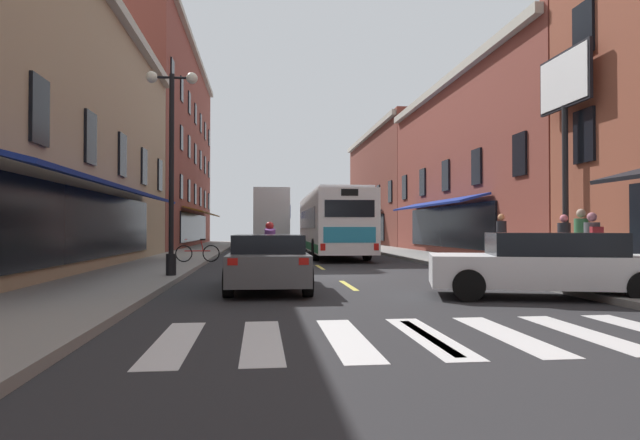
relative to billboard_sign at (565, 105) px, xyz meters
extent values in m
cube|color=#28282B|center=(-7.05, 1.51, -5.28)|extent=(34.80, 80.00, 0.10)
cube|color=#DBCC4C|center=(-7.05, -8.49, -5.23)|extent=(0.14, 2.40, 0.01)
cube|color=#DBCC4C|center=(-7.05, -1.99, -5.23)|extent=(0.14, 2.40, 0.01)
cube|color=#DBCC4C|center=(-7.05, 4.51, -5.23)|extent=(0.14, 2.40, 0.01)
cube|color=#DBCC4C|center=(-7.05, 11.01, -5.23)|extent=(0.14, 2.40, 0.01)
cube|color=#DBCC4C|center=(-7.05, 17.51, -5.23)|extent=(0.14, 2.40, 0.01)
cube|color=#DBCC4C|center=(-7.05, 24.01, -5.23)|extent=(0.14, 2.40, 0.01)
cube|color=#DBCC4C|center=(-7.05, 30.51, -5.23)|extent=(0.14, 2.40, 0.01)
cube|color=#DBCC4C|center=(-7.05, 37.01, -5.23)|extent=(0.14, 2.40, 0.01)
cube|color=silver|center=(-10.35, -8.49, -5.23)|extent=(0.50, 2.80, 0.01)
cube|color=silver|center=(-9.25, -8.49, -5.23)|extent=(0.50, 2.80, 0.01)
cube|color=silver|center=(-8.15, -8.49, -5.23)|extent=(0.50, 2.80, 0.01)
cube|color=silver|center=(-7.05, -8.49, -5.23)|extent=(0.50, 2.80, 0.01)
cube|color=silver|center=(-5.95, -8.49, -5.23)|extent=(0.50, 2.80, 0.01)
cube|color=silver|center=(-4.85, -8.49, -5.23)|extent=(0.50, 2.80, 0.01)
cube|color=gray|center=(-12.95, 1.51, -5.16)|extent=(3.00, 80.00, 0.14)
cube|color=gray|center=(-1.15, 1.51, -5.16)|extent=(3.00, 80.00, 0.14)
cube|color=black|center=(-14.41, 1.51, -3.68)|extent=(0.10, 16.00, 2.10)
cube|color=navy|center=(-13.70, 1.51, -2.48)|extent=(1.38, 14.93, 0.44)
cube|color=black|center=(-14.41, -2.30, -1.03)|extent=(0.10, 1.00, 1.60)
cube|color=black|center=(-14.41, 1.51, -1.03)|extent=(0.10, 1.00, 1.60)
cube|color=black|center=(-14.41, 5.32, -1.03)|extent=(0.10, 1.00, 1.60)
cube|color=black|center=(-14.41, 9.13, -1.03)|extent=(0.10, 1.00, 1.60)
cube|color=black|center=(-14.41, 12.94, -1.03)|extent=(0.10, 1.00, 1.60)
cube|color=brown|center=(-18.45, 28.17, 2.60)|extent=(8.00, 26.57, 15.67)
cube|color=#B2AD9E|center=(-14.35, 28.17, 10.09)|extent=(0.44, 26.07, 0.40)
cube|color=black|center=(-14.41, 28.17, -3.68)|extent=(0.10, 16.00, 2.10)
cube|color=brown|center=(-13.70, 28.17, -2.48)|extent=(1.38, 14.93, 0.44)
cube|color=black|center=(-14.41, 16.75, -1.03)|extent=(0.10, 1.00, 1.60)
cube|color=black|center=(-14.41, 20.55, -1.03)|extent=(0.10, 1.00, 1.60)
cube|color=black|center=(-14.41, 24.36, -1.03)|extent=(0.10, 1.00, 1.60)
cube|color=black|center=(-14.41, 28.17, -1.03)|extent=(0.10, 1.00, 1.60)
cube|color=black|center=(-14.41, 31.98, -1.03)|extent=(0.10, 1.00, 1.60)
cube|color=black|center=(-14.41, 35.79, -1.03)|extent=(0.10, 1.00, 1.60)
cube|color=black|center=(-14.41, 39.60, -1.03)|extent=(0.10, 1.00, 1.60)
cube|color=black|center=(-14.41, 16.75, 2.17)|extent=(0.10, 1.00, 1.60)
cube|color=black|center=(-14.41, 20.55, 2.17)|extent=(0.10, 1.00, 1.60)
cube|color=black|center=(-14.41, 24.36, 2.17)|extent=(0.10, 1.00, 1.60)
cube|color=black|center=(-14.41, 28.17, 2.17)|extent=(0.10, 1.00, 1.60)
cube|color=black|center=(-14.41, 31.98, 2.17)|extent=(0.10, 1.00, 1.60)
cube|color=black|center=(-14.41, 35.79, 2.17)|extent=(0.10, 1.00, 1.60)
cube|color=black|center=(-14.41, 39.60, 2.17)|extent=(0.10, 1.00, 1.60)
cube|color=black|center=(-14.41, 16.75, 5.37)|extent=(0.10, 1.00, 1.60)
cube|color=black|center=(-14.41, 20.55, 5.37)|extent=(0.10, 1.00, 1.60)
cube|color=black|center=(-14.41, 24.36, 5.37)|extent=(0.10, 1.00, 1.60)
cube|color=black|center=(-14.41, 28.17, 5.37)|extent=(0.10, 1.00, 1.60)
cube|color=black|center=(-14.41, 31.98, 5.37)|extent=(0.10, 1.00, 1.60)
cube|color=black|center=(-14.41, 35.79, 5.37)|extent=(0.10, 1.00, 1.60)
cube|color=black|center=(-14.41, 39.60, 5.37)|extent=(0.10, 1.00, 1.60)
cube|color=black|center=(0.31, -0.49, -1.03)|extent=(0.10, 1.00, 1.60)
cube|color=black|center=(0.31, -0.49, 2.17)|extent=(0.10, 1.00, 1.60)
cube|color=brown|center=(4.35, 11.51, -0.55)|extent=(8.00, 19.90, 9.36)
cube|color=#B2AD9E|center=(0.25, 11.51, 3.78)|extent=(0.44, 19.40, 0.40)
cube|color=black|center=(0.31, 11.51, -3.68)|extent=(0.10, 12.00, 2.10)
cube|color=navy|center=(-0.40, 11.51, -2.48)|extent=(1.38, 11.20, 0.44)
cube|color=black|center=(0.31, 3.51, -1.03)|extent=(0.10, 1.00, 1.60)
cube|color=black|center=(0.31, 7.51, -1.03)|extent=(0.10, 1.00, 1.60)
cube|color=black|center=(0.31, 11.51, -1.03)|extent=(0.10, 1.00, 1.60)
cube|color=black|center=(0.31, 15.51, -1.03)|extent=(0.10, 1.00, 1.60)
cube|color=black|center=(0.31, 19.51, -1.03)|extent=(0.10, 1.00, 1.60)
cube|color=brown|center=(4.35, 31.51, -0.17)|extent=(8.00, 19.90, 10.12)
cube|color=#B2AD9E|center=(0.25, 31.51, 4.53)|extent=(0.44, 19.40, 0.40)
cube|color=black|center=(0.31, 31.51, -3.68)|extent=(0.10, 12.00, 2.10)
cube|color=black|center=(-0.40, 31.51, -2.48)|extent=(1.38, 11.20, 0.44)
cube|color=black|center=(0.31, 23.51, -1.03)|extent=(0.10, 1.00, 1.60)
cube|color=black|center=(0.31, 27.51, -1.03)|extent=(0.10, 1.00, 1.60)
cube|color=black|center=(0.31, 31.51, -1.03)|extent=(0.10, 1.00, 1.60)
cube|color=black|center=(0.31, 35.51, -1.03)|extent=(0.10, 1.00, 1.60)
cube|color=black|center=(0.31, 39.51, -1.03)|extent=(0.10, 1.00, 1.60)
cylinder|color=black|center=(0.00, 0.00, -2.56)|extent=(0.18, 0.18, 5.07)
cylinder|color=black|center=(0.00, 0.00, -4.97)|extent=(0.40, 0.40, 0.24)
cube|color=black|center=(0.00, 0.00, 0.77)|extent=(0.10, 2.69, 1.75)
cube|color=silver|center=(-0.06, 0.00, 0.77)|extent=(0.04, 2.53, 1.59)
cube|color=silver|center=(0.06, 0.00, 0.77)|extent=(0.04, 2.53, 1.59)
cube|color=white|center=(-5.57, 12.24, -3.49)|extent=(2.73, 12.37, 2.79)
cube|color=silver|center=(-5.57, 12.24, -2.03)|extent=(2.51, 11.17, 0.16)
cube|color=black|center=(-5.56, 12.54, -3.29)|extent=(2.73, 9.97, 0.96)
cube|color=#19723F|center=(-5.57, 12.24, -4.63)|extent=(2.75, 11.97, 0.36)
cube|color=black|center=(-5.48, 18.37, -3.29)|extent=(2.25, 0.15, 1.10)
cube|color=black|center=(-5.66, 6.11, -2.97)|extent=(2.05, 0.15, 0.70)
cube|color=teal|center=(-5.66, 6.10, -4.04)|extent=(2.15, 0.13, 0.64)
cube|color=black|center=(-5.66, 6.10, -2.31)|extent=(0.70, 0.11, 0.28)
cube|color=red|center=(-6.75, 6.11, -4.53)|extent=(0.20, 0.08, 0.28)
cube|color=red|center=(-4.56, 6.07, -4.53)|extent=(0.20, 0.08, 0.28)
cylinder|color=black|center=(-6.68, 16.42, -4.73)|extent=(0.31, 1.00, 1.00)
cylinder|color=black|center=(-4.33, 16.39, -4.73)|extent=(0.31, 1.00, 1.00)
cylinder|color=black|center=(-6.80, 8.59, -4.73)|extent=(0.31, 1.00, 1.00)
cylinder|color=black|center=(-4.45, 8.55, -4.73)|extent=(0.31, 1.00, 1.00)
cube|color=white|center=(-8.33, 25.69, -3.68)|extent=(2.37, 2.31, 2.40)
cube|color=black|center=(-8.29, 26.77, -2.83)|extent=(2.00, 0.16, 0.80)
cube|color=silver|center=(-8.44, 22.11, -2.80)|extent=(2.55, 4.99, 3.46)
cube|color=navy|center=(-7.22, 22.07, -2.63)|extent=(0.15, 2.95, 0.90)
cube|color=black|center=(-8.40, 23.23, -4.68)|extent=(2.11, 6.81, 0.24)
cylinder|color=black|center=(-9.43, 25.52, -4.78)|extent=(0.31, 0.91, 0.90)
cylinder|color=black|center=(-7.23, 25.45, -4.78)|extent=(0.31, 0.91, 0.90)
cylinder|color=black|center=(-9.56, 21.41, -4.78)|extent=(0.31, 0.91, 0.90)
cylinder|color=black|center=(-7.36, 21.34, -4.78)|extent=(0.31, 0.91, 0.90)
cube|color=silver|center=(-8.20, 33.87, -4.68)|extent=(1.94, 4.32, 0.62)
cube|color=black|center=(-8.20, 33.70, -4.16)|extent=(1.75, 2.34, 0.49)
cube|color=red|center=(-8.99, 31.75, -4.47)|extent=(0.20, 0.06, 0.14)
cube|color=red|center=(-7.47, 31.73, -4.47)|extent=(0.20, 0.06, 0.14)
cylinder|color=black|center=(-9.07, 35.33, -4.91)|extent=(0.23, 0.64, 0.64)
cylinder|color=black|center=(-7.29, 35.30, -4.91)|extent=(0.23, 0.64, 0.64)
cylinder|color=black|center=(-9.11, 32.43, -4.91)|extent=(0.23, 0.64, 0.64)
cylinder|color=black|center=(-7.33, 32.41, -4.91)|extent=(0.23, 0.64, 0.64)
cube|color=silver|center=(-3.42, -4.86, -4.67)|extent=(4.91, 2.97, 0.65)
cube|color=black|center=(-3.24, -4.91, -4.13)|extent=(2.83, 2.25, 0.50)
cylinder|color=black|center=(-5.19, -5.25, -4.91)|extent=(0.68, 0.38, 0.64)
cylinder|color=black|center=(-4.73, -3.61, -4.91)|extent=(0.68, 0.38, 0.64)
cylinder|color=black|center=(-1.65, -4.47, -4.91)|extent=(0.68, 0.38, 0.64)
cube|color=#515154|center=(-9.08, -2.51, -4.67)|extent=(1.83, 4.62, 0.65)
cube|color=black|center=(-9.08, -2.69, -4.15)|extent=(1.64, 2.51, 0.44)
cube|color=red|center=(-9.81, -4.78, -4.44)|extent=(0.20, 0.06, 0.14)
cube|color=red|center=(-8.41, -4.80, -4.44)|extent=(0.20, 0.06, 0.14)
cylinder|color=black|center=(-9.88, -0.90, -4.91)|extent=(0.23, 0.64, 0.64)
cylinder|color=black|center=(-8.23, -0.92, -4.91)|extent=(0.23, 0.64, 0.64)
cylinder|color=black|center=(-9.93, -4.10, -4.91)|extent=(0.23, 0.64, 0.64)
cylinder|color=black|center=(-8.27, -4.12, -4.91)|extent=(0.23, 0.64, 0.64)
cylinder|color=black|center=(-9.02, 2.29, -4.92)|extent=(0.14, 0.62, 0.62)
cylinder|color=black|center=(-8.94, 0.84, -4.92)|extent=(0.16, 0.63, 0.62)
cylinder|color=#B2B2B7|center=(-9.01, 2.17, -4.62)|extent=(0.09, 0.33, 0.68)
ellipsoid|color=navy|center=(-8.99, 1.75, -4.42)|extent=(0.35, 0.58, 0.28)
cube|color=black|center=(-8.97, 1.35, -4.49)|extent=(0.29, 0.57, 0.12)
cube|color=#B2B2B7|center=(-8.98, 1.57, -4.83)|extent=(0.26, 0.41, 0.30)
cylinder|color=#B2B2B7|center=(-9.01, 2.07, -4.21)|extent=(0.62, 0.08, 0.04)
cylinder|color=#66387F|center=(-8.97, 1.42, -4.10)|extent=(0.37, 0.48, 0.66)
sphere|color=maroon|center=(-8.98, 1.53, -3.70)|extent=(0.26, 0.26, 0.26)
cylinder|color=#66387F|center=(-9.15, 1.44, -4.83)|extent=(0.16, 0.37, 0.56)
cylinder|color=#66387F|center=(-8.79, 1.46, -4.83)|extent=(0.16, 0.37, 0.56)
torus|color=black|center=(-12.23, 6.02, -4.76)|extent=(0.66, 0.06, 0.66)
torus|color=black|center=(-11.18, 6.00, -4.76)|extent=(0.66, 0.06, 0.66)
cylinder|color=red|center=(-11.71, 6.01, -4.66)|extent=(1.00, 0.06, 0.04)
cylinder|color=red|center=(-11.53, 6.01, -4.48)|extent=(0.14, 0.04, 0.50)
cube|color=black|center=(-11.51, 6.01, -4.21)|extent=(0.20, 0.12, 0.06)
cylinder|color=red|center=(-12.15, 6.02, -4.21)|extent=(0.04, 0.48, 0.03)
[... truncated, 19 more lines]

